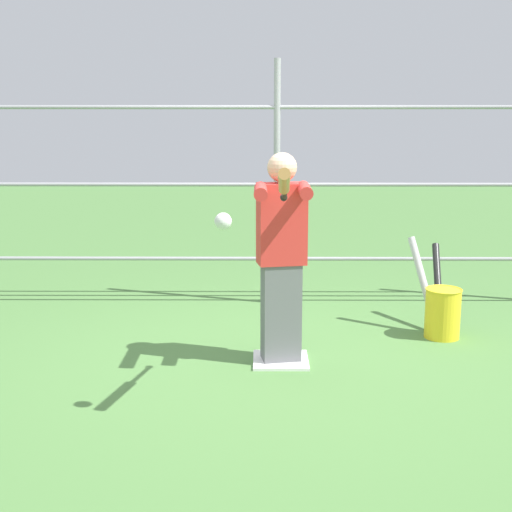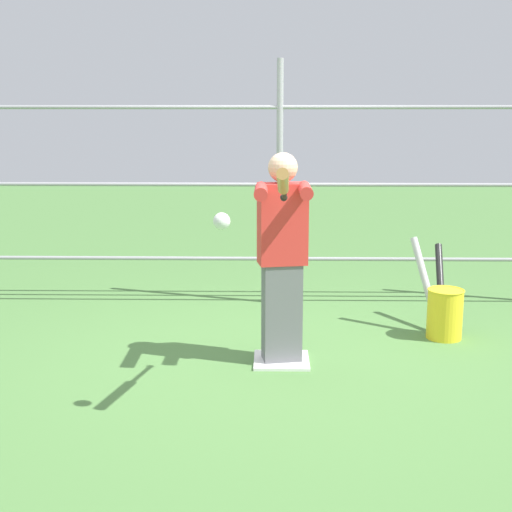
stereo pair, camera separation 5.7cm
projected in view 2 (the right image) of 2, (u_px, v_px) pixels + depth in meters
name	position (u px, v px, depth m)	size (l,w,h in m)	color
ground_plane	(281.00, 362.00, 5.19)	(24.00, 24.00, 0.00)	#4C7A3D
home_plate	(281.00, 360.00, 5.19)	(0.40, 0.40, 0.02)	white
fence_backstop	(280.00, 185.00, 6.53)	(5.62, 0.06, 2.25)	#939399
batter	(282.00, 252.00, 5.01)	(0.38, 0.56, 1.51)	slate
baseball_bat_swinging	(283.00, 184.00, 4.04)	(0.08, 0.83, 0.28)	black
softball_in_flight	(222.00, 221.00, 3.93)	(0.10, 0.10, 0.10)	white
bat_bucket	(443.00, 309.00, 5.72)	(0.39, 0.75, 0.77)	yellow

